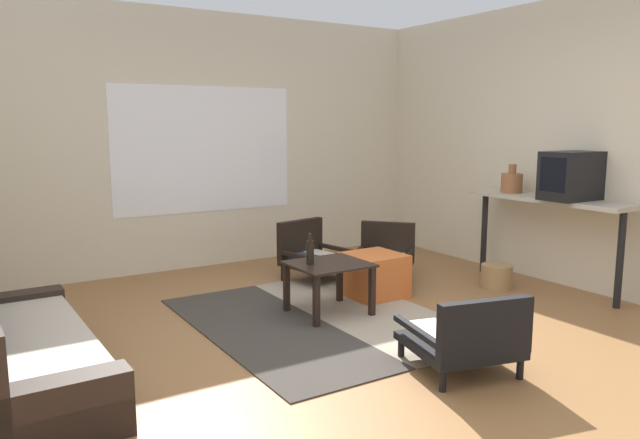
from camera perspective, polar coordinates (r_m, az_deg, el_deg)
name	(u,v)px	position (r m, az deg, el deg)	size (l,w,h in m)	color
ground_plane	(374,352)	(4.22, 5.07, -12.38)	(7.80, 7.80, 0.00)	olive
far_wall_with_window	(203,141)	(6.63, -11.01, 7.25)	(5.60, 0.13, 2.70)	beige
side_wall_right	(588,144)	(6.10, 23.96, 6.50)	(0.12, 6.60, 2.70)	beige
area_rug	(319,319)	(4.85, -0.09, -9.39)	(1.82, 2.32, 0.01)	#38332D
couch	(20,353)	(4.06, -26.46, -11.23)	(0.72, 1.94, 0.63)	black
coffee_table	(329,273)	(4.91, 0.84, -5.06)	(0.61, 0.55, 0.43)	black
armchair_by_window	(311,253)	(6.00, -0.84, -3.20)	(0.66, 0.65, 0.58)	black
armchair_striped_foreground	(466,337)	(3.92, 13.59, -10.74)	(0.74, 0.75, 0.53)	black
armchair_corner	(384,256)	(6.08, 6.07, -3.41)	(0.84, 0.83, 0.54)	black
ottoman_orange	(374,275)	(5.46, 5.08, -5.26)	(0.48, 0.48, 0.39)	#D1662D
console_shelf	(547,208)	(5.99, 20.62, 1.01)	(0.38, 1.62, 0.87)	#B2AD9E
crt_television	(571,176)	(5.82, 22.62, 3.84)	(0.52, 0.34, 0.43)	black
clay_vase	(512,182)	(6.23, 17.65, 3.37)	(0.21, 0.21, 0.28)	#935B38
glass_bottle	(310,252)	(4.83, -0.93, -3.04)	(0.06, 0.06, 0.25)	black
wicker_basket	(496,276)	(5.97, 16.31, -5.17)	(0.29, 0.29, 0.22)	#9E7A4C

